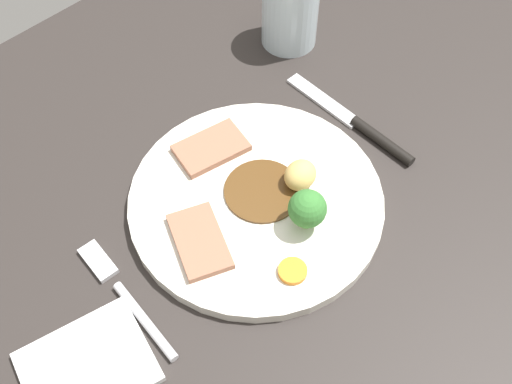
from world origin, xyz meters
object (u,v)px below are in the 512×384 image
Objects in this scene: dinner_plate at (256,201)px; carrot_coin_front at (293,271)px; water_glass at (290,11)px; broccoli_floret at (307,209)px; roast_potato_left at (300,175)px; meat_slice_main at (200,241)px; fork at (125,295)px; meat_slice_under at (211,148)px; knife at (360,125)px; folded_napkin at (88,367)px.

dinner_plate is 9.46× the size of carrot_coin_front.
dinner_plate is at bearing -144.07° from water_glass.
broccoli_floret is (1.28, -5.79, 3.40)cm from dinner_plate.
water_glass reaches higher than roast_potato_left.
water_glass is (28.93, 15.32, 2.81)cm from meat_slice_main.
carrot_coin_front reaches higher than dinner_plate.
meat_slice_main is 8.74cm from fork.
dinner_plate is at bearing 67.08° from carrot_coin_front.
roast_potato_left is at bearing -22.89° from dinner_plate.
dinner_plate is 8.05cm from meat_slice_under.
water_glass is (24.79, 23.93, 2.93)cm from carrot_coin_front.
meat_slice_main reaches higher than carrot_coin_front.
water_glass is at bearing 27.90° from meat_slice_main.
knife is at bearing -2.78° from dinner_plate.
roast_potato_left is 0.24× the size of fork.
water_glass is at bearing 46.74° from broccoli_floret.
meat_slice_under is (0.96, 7.91, 1.10)cm from dinner_plate.
dinner_plate is 9.40cm from carrot_coin_front.
dinner_plate is at bearing 88.61° from knife.
folded_napkin is at bearing -158.64° from water_glass.
dinner_plate is 7.85cm from meat_slice_main.
meat_slice_main is 2.11× the size of roast_potato_left.
roast_potato_left reaches higher than folded_napkin.
knife is (14.74, 5.01, -3.65)cm from broccoli_floret.
meat_slice_under is 25.88cm from folded_napkin.
fork is 7.37cm from folded_napkin.
dinner_plate is at bearing -89.74° from fork.
dinner_plate is 1.43× the size of knife.
water_glass is at bearing 43.99° from carrot_coin_front.
meat_slice_under reaches higher than dinner_plate.
roast_potato_left is 0.40× the size of water_glass.
carrot_coin_front is (-4.60, -16.52, -0.12)cm from meat_slice_under.
broccoli_floret is (4.92, 2.82, 2.42)cm from carrot_coin_front.
water_glass is (20.20, 7.41, 2.81)cm from meat_slice_under.
meat_slice_under is at bearing -64.23° from fork.
roast_potato_left reaches higher than meat_slice_under.
broccoli_floret is at bearing -9.08° from folded_napkin.
folded_napkin is at bearing -157.64° from meat_slice_under.
meat_slice_under is at bearing 110.07° from roast_potato_left.
dinner_plate is 3.51× the size of meat_slice_under.
dinner_plate is at bearing -96.89° from meat_slice_under.
knife is at bearing 1.68° from folded_napkin.
meat_slice_main is 0.71× the size of folded_napkin.
carrot_coin_front is (-8.19, -6.69, -1.16)cm from roast_potato_left.
water_glass reaches higher than carrot_coin_front.
meat_slice_under reaches higher than knife.
carrot_coin_front reaches higher than knife.
carrot_coin_front is 0.30× the size of water_glass.
water_glass is at bearing 35.93° from dinner_plate.
carrot_coin_front is at bearing 113.11° from knife.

